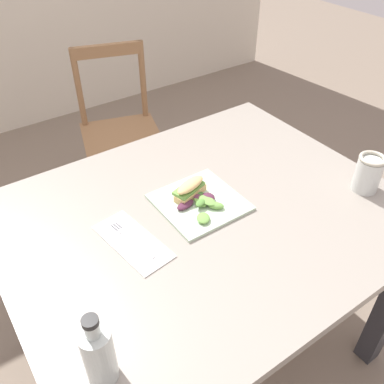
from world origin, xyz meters
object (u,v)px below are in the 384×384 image
at_px(dining_table, 204,240).
at_px(sandwich_half_front, 190,189).
at_px(mason_jar_iced_tea, 368,175).
at_px(plate_lunch, 199,202).
at_px(fork_on_napkin, 129,237).
at_px(bottle_cold_brew, 99,357).
at_px(chair_wooden_far, 120,132).

relative_size(dining_table, sandwich_half_front, 9.80).
xyz_separation_m(dining_table, mason_jar_iced_tea, (0.50, -0.20, 0.18)).
relative_size(plate_lunch, fork_on_napkin, 1.35).
relative_size(dining_table, plate_lunch, 4.79).
distance_m(fork_on_napkin, mason_jar_iced_tea, 0.78).
relative_size(fork_on_napkin, mason_jar_iced_tea, 1.48).
height_order(dining_table, bottle_cold_brew, bottle_cold_brew).
xyz_separation_m(sandwich_half_front, fork_on_napkin, (-0.25, -0.05, -0.03)).
distance_m(dining_table, fork_on_napkin, 0.28).
bearing_deg(fork_on_napkin, mason_jar_iced_tea, -17.53).
distance_m(plate_lunch, fork_on_napkin, 0.26).
bearing_deg(dining_table, mason_jar_iced_tea, -22.21).
xyz_separation_m(fork_on_napkin, mason_jar_iced_tea, (0.74, -0.23, 0.05)).
xyz_separation_m(plate_lunch, sandwich_half_front, (-0.01, 0.04, 0.03)).
bearing_deg(mason_jar_iced_tea, chair_wooden_far, 102.78).
xyz_separation_m(bottle_cold_brew, mason_jar_iced_tea, (0.98, 0.09, -0.01)).
distance_m(plate_lunch, mason_jar_iced_tea, 0.55).
bearing_deg(fork_on_napkin, plate_lunch, 2.73).
relative_size(chair_wooden_far, bottle_cold_brew, 4.43).
bearing_deg(bottle_cold_brew, fork_on_napkin, 54.46).
height_order(chair_wooden_far, fork_on_napkin, chair_wooden_far).
distance_m(sandwich_half_front, mason_jar_iced_tea, 0.57).
xyz_separation_m(plate_lunch, bottle_cold_brew, (-0.49, -0.34, 0.07)).
relative_size(dining_table, chair_wooden_far, 1.38).
bearing_deg(chair_wooden_far, sandwich_half_front, -102.38).
bearing_deg(dining_table, fork_on_napkin, 172.70).
bearing_deg(mason_jar_iced_tea, fork_on_napkin, 162.47).
bearing_deg(fork_on_napkin, sandwich_half_front, 11.62).
height_order(dining_table, plate_lunch, plate_lunch).
relative_size(chair_wooden_far, sandwich_half_front, 7.10).
bearing_deg(chair_wooden_far, dining_table, -101.54).
height_order(fork_on_napkin, bottle_cold_brew, bottle_cold_brew).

